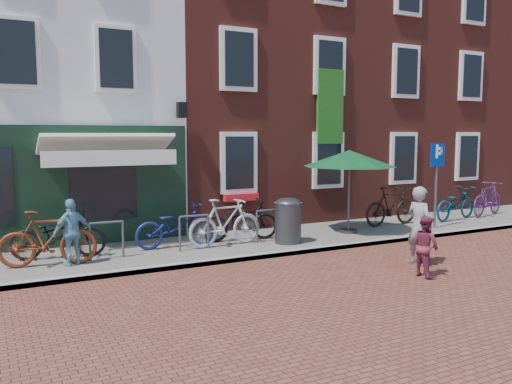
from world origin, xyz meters
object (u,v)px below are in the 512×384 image
parking_sign (437,170)px  boy (425,246)px  bicycle_3 (225,222)px  bicycle_4 (240,220)px  bicycle_0 (58,235)px  bicycle_2 (176,226)px  bicycle_5 (391,206)px  bicycle_6 (455,204)px  litter_bin (288,218)px  woman (419,226)px  bicycle_1 (48,238)px  bicycle_7 (488,199)px  parasol (349,155)px  cafe_person (72,232)px

parking_sign → boy: bearing=-138.2°
bicycle_3 → bicycle_4: bicycle_3 is taller
boy → bicycle_0: boy is taller
bicycle_2 → bicycle_5: 6.62m
bicycle_2 → parking_sign: bearing=-99.5°
parking_sign → bicycle_0: 10.19m
bicycle_0 → bicycle_3: 3.77m
bicycle_2 → bicycle_6: same height
litter_bin → bicycle_4: 1.23m
litter_bin → bicycle_2: (-2.63, 0.82, -0.10)m
bicycle_5 → litter_bin: bearing=99.3°
bicycle_2 → bicycle_6: 9.10m
woman → bicycle_5: size_ratio=0.88×
litter_bin → bicycle_1: litter_bin is taller
boy → bicycle_3: (-2.52, 3.98, 0.07)m
bicycle_7 → bicycle_5: bearing=74.8°
bicycle_6 → bicycle_5: bearing=76.1°
bicycle_2 → bicycle_7: bicycle_7 is taller
parasol → bicycle_4: parasol is taller
bicycle_0 → bicycle_4: 4.34m
woman → cafe_person: 7.26m
parasol → bicycle_0: (-7.45, 0.43, -1.59)m
parking_sign → cafe_person: 9.94m
bicycle_5 → bicycle_6: size_ratio=0.97×
bicycle_7 → bicycle_0: bearing=74.9°
parking_sign → bicycle_3: 6.45m
bicycle_1 → bicycle_3: 4.02m
bicycle_1 → bicycle_3: same height
woman → bicycle_4: bearing=30.0°
parasol → bicycle_5: size_ratio=1.32×
bicycle_1 → bicycle_7: same height
bicycle_2 → bicycle_3: size_ratio=1.03×
boy → bicycle_6: bearing=-49.6°
boy → bicycle_5: (2.99, 4.31, 0.07)m
woman → cafe_person: (-6.62, 2.98, -0.06)m
bicycle_7 → bicycle_6: bearing=79.0°
boy → bicycle_4: bearing=26.8°
boy → bicycle_1: (-6.53, 3.83, 0.07)m
parasol → cafe_person: (-7.26, -0.30, -1.43)m
woman → bicycle_4: 4.42m
bicycle_2 → bicycle_4: (1.71, -0.01, 0.00)m
bicycle_1 → parasol: bearing=-78.7°
parking_sign → bicycle_5: size_ratio=1.26×
woman → litter_bin: bearing=24.6°
bicycle_0 → parasol: bearing=-82.8°
parasol → woman: parasol is taller
litter_bin → parasol: (2.19, 0.44, 1.49)m
parking_sign → bicycle_7: bearing=14.6°
parking_sign → bicycle_5: (-0.82, 0.91, -1.08)m
bicycle_4 → bicycle_5: bearing=-82.3°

